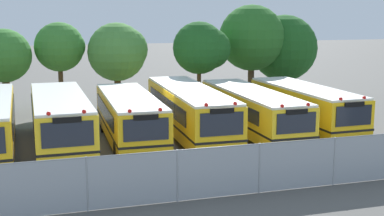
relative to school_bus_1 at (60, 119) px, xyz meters
The scene contains 13 objects.
ground_plane 5.20m from the school_bus_1, ahead, with size 160.00×160.00×0.00m, color #595651.
school_bus_1 is the anchor object (origin of this frame).
school_bus_2 3.41m from the school_bus_1, ahead, with size 2.65×9.51×2.58m.
school_bus_3 6.70m from the school_bus_1, ahead, with size 2.71×10.91×2.75m.
school_bus_4 10.08m from the school_bus_1, ahead, with size 2.45×10.35×2.54m.
school_bus_5 13.25m from the school_bus_1, ahead, with size 2.62×9.35×2.62m.
tree_1 10.15m from the school_bus_1, 107.08° to the left, with size 3.40×3.40×5.54m.
tree_2 10.23m from the school_bus_1, 85.86° to the left, with size 3.28×3.24×5.91m.
tree_3 10.39m from the school_bus_1, 64.03° to the left, with size 3.99×3.87×5.88m.
tree_4 12.48m from the school_bus_1, 37.39° to the left, with size 3.82×3.47×5.95m.
tree_5 17.03m from the school_bus_1, 33.36° to the left, with size 4.70×4.70×7.07m.
tree_6 19.63m from the school_bus_1, 30.07° to the left, with size 4.91×4.91×6.35m.
chainlink_fence 10.14m from the school_bus_1, 60.01° to the right, with size 21.89×0.07×1.90m.
Camera 1 is at (-6.12, -26.09, 6.66)m, focal length 49.42 mm.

